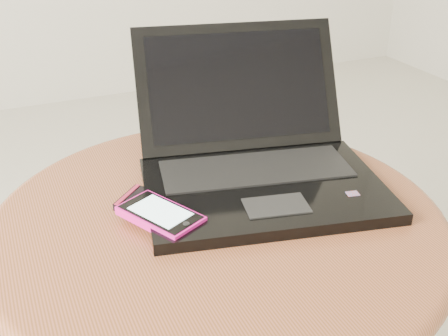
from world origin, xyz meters
name	(u,v)px	position (x,y,z in m)	size (l,w,h in m)	color
table	(219,274)	(-0.02, -0.06, 0.43)	(0.68, 0.68, 0.54)	brown
laptop	(256,157)	(0.07, 0.01, 0.58)	(0.43, 0.44, 0.22)	black
phone_black	(160,205)	(-0.10, -0.01, 0.55)	(0.13, 0.14, 0.01)	black
phone_pink	(160,215)	(-0.11, -0.06, 0.56)	(0.11, 0.14, 0.01)	#EF1799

